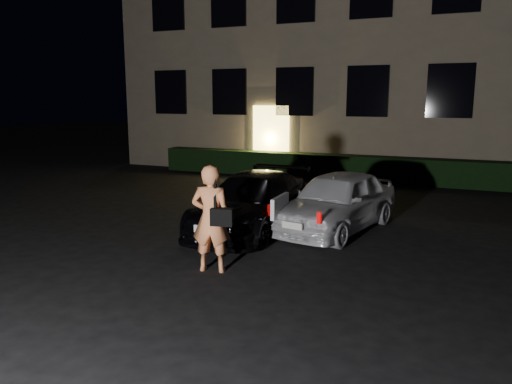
% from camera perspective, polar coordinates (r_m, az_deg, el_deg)
% --- Properties ---
extents(ground, '(80.00, 80.00, 0.00)m').
position_cam_1_polar(ground, '(7.65, -4.07, -10.65)').
color(ground, black).
rests_on(ground, ground).
extents(building, '(20.00, 8.11, 12.00)m').
position_cam_1_polar(building, '(21.80, 15.07, 18.85)').
color(building, '#6C604D').
rests_on(building, ground).
extents(hedge, '(15.00, 0.70, 0.85)m').
position_cam_1_polar(hedge, '(17.30, 12.01, 2.64)').
color(hedge, black).
rests_on(hedge, ground).
extents(sedan, '(1.83, 4.22, 1.19)m').
position_cam_1_polar(sedan, '(10.62, -0.47, -1.16)').
color(sedan, black).
rests_on(sedan, ground).
extents(hatch, '(2.24, 3.94, 1.27)m').
position_cam_1_polar(hatch, '(10.70, 9.22, -1.01)').
color(hatch, white).
rests_on(hatch, ground).
extents(man, '(0.78, 0.54, 1.75)m').
position_cam_1_polar(man, '(8.04, -5.13, -3.03)').
color(man, '#F68E56').
rests_on(man, ground).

